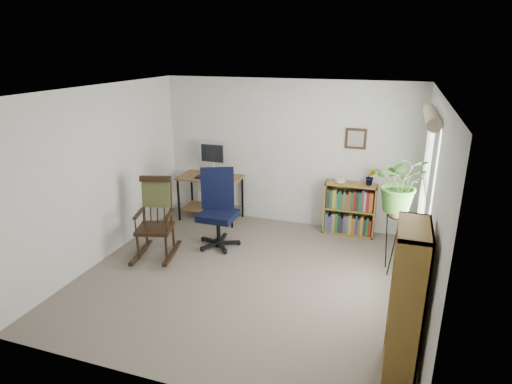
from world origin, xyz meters
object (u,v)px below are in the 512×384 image
(tall_bookshelf, at_px, (406,302))
(rocking_chair, at_px, (154,218))
(desk, at_px, (211,198))
(low_bookshelf, at_px, (349,209))
(office_chair, at_px, (218,209))

(tall_bookshelf, bearing_deg, rocking_chair, 158.51)
(desk, relative_size, low_bookshelf, 1.26)
(rocking_chair, bearing_deg, low_bookshelf, 17.28)
(desk, relative_size, tall_bookshelf, 0.73)
(desk, distance_m, low_bookshelf, 2.36)
(office_chair, xyz_separation_m, tall_bookshelf, (2.63, -1.89, 0.14))
(desk, bearing_deg, rocking_chair, -96.58)
(rocking_chair, height_order, low_bookshelf, rocking_chair)
(rocking_chair, bearing_deg, tall_bookshelf, -37.33)
(office_chair, bearing_deg, tall_bookshelf, -58.58)
(tall_bookshelf, bearing_deg, low_bookshelf, 105.56)
(desk, height_order, low_bookshelf, low_bookshelf)
(desk, relative_size, office_chair, 0.90)
(office_chair, relative_size, low_bookshelf, 1.40)
(office_chair, bearing_deg, rocking_chair, -165.02)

